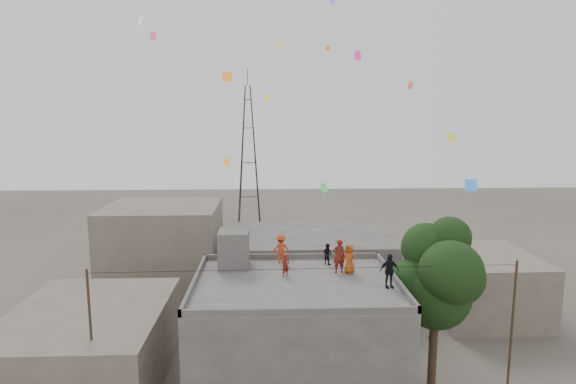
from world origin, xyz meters
The scene contains 17 objects.
main_building centered at (0.00, 0.00, 3.05)m, with size 10.00×8.00×6.10m.
parapet centered at (0.00, 0.00, 6.25)m, with size 10.00×8.00×0.30m.
stair_head_box centered at (-3.20, 2.60, 7.10)m, with size 1.60×1.80×2.00m, color #4C4A47.
neighbor_west centered at (-11.00, 2.00, 2.00)m, with size 8.00×10.00×4.00m, color #62594D.
neighbor_north centered at (2.00, 14.00, 2.50)m, with size 12.00×9.00×5.00m, color #4C4A47.
neighbor_northwest centered at (-10.00, 16.00, 3.50)m, with size 9.00×8.00×7.00m, color #62594D.
neighbor_east centered at (14.00, 10.00, 2.20)m, with size 7.00×8.00×4.40m, color #62594D.
tree centered at (7.37, 0.60, 6.10)m, with size 4.90×4.60×9.10m.
utility_line centered at (0.50, -1.25, 3.83)m, with size 20.12×0.62×7.40m.
transmission_tower centered at (-4.00, 40.00, 9.07)m, with size 2.97×2.97×20.01m.
person_red_adult centered at (2.33, 1.41, 6.99)m, with size 0.65×0.43×1.78m, color maroon.
person_orange_child centered at (2.86, 1.31, 6.87)m, with size 0.75×0.49×1.54m, color #B94B15.
person_dark_child centered at (1.90, 2.89, 6.68)m, with size 0.56×0.44×1.15m, color black.
person_dark_adult centered at (4.40, -0.88, 6.92)m, with size 0.97×0.40×1.65m, color black.
person_orange_adult centered at (-0.65, 3.21, 6.90)m, with size 1.03×0.59×1.60m, color red.
person_red_child centered at (-0.46, 0.90, 6.68)m, with size 0.43×0.28×1.17m, color maroon.
kites centered at (1.21, 6.31, 15.37)m, with size 19.25×15.44×12.91m.
Camera 1 is at (-1.22, -22.60, 14.23)m, focal length 30.00 mm.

